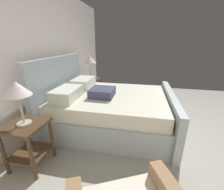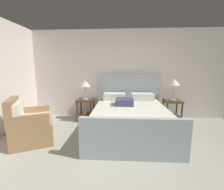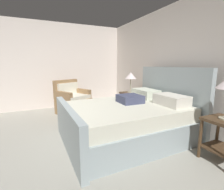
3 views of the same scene
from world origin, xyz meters
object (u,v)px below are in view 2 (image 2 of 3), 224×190
Objects in this scene: bed at (130,117)px; armchair at (30,125)px; table_lamp_left at (85,84)px; nightstand_left at (86,106)px; table_lamp_right at (174,82)px; nightstand_right at (172,107)px.

bed is 2.06m from armchair.
nightstand_left is at bearing -63.43° from table_lamp_left.
table_lamp_left is at bearing 116.57° from nightstand_left.
table_lamp_right is (1.18, 0.76, 0.72)m from bed.
table_lamp_left is at bearing -179.39° from nightstand_right.
table_lamp_left is at bearing 148.07° from bed.
armchair is (-0.79, -1.35, -0.67)m from table_lamp_left.
bed is at bearing -31.93° from nightstand_left.
table_lamp_right is 1.12× the size of table_lamp_left.
nightstand_right is at bearing 23.64° from armchair.
nightstand_right is at bearing -146.31° from table_lamp_right.
bed is at bearing -147.28° from table_lamp_right.
bed reaches higher than table_lamp_left.
nightstand_left is (-2.36, -0.03, 0.00)m from nightstand_right.
bed reaches higher than nightstand_left.
table_lamp_right is at bearing 33.69° from nightstand_right.
bed is 3.57× the size of nightstand_left.
table_lamp_right is (0.00, 0.00, 0.68)m from nightstand_right.
table_lamp_left is at bearing -179.39° from table_lamp_right.
table_lamp_right is 2.45m from nightstand_left.
table_lamp_left is at bearing 59.80° from armchair.
bed is 4.13× the size of table_lamp_left.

